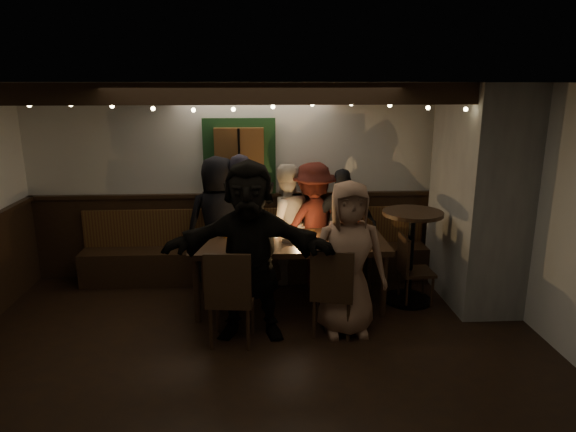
{
  "coord_description": "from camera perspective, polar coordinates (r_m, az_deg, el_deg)",
  "views": [
    {
      "loc": [
        0.04,
        -4.32,
        2.61
      ],
      "look_at": [
        0.39,
        1.6,
        1.05
      ],
      "focal_mm": 32.0,
      "sensor_mm": 36.0,
      "label": 1
    }
  ],
  "objects": [
    {
      "name": "room",
      "position": [
        6.03,
        6.53,
        -0.11
      ],
      "size": [
        6.02,
        5.01,
        2.62
      ],
      "color": "black",
      "rests_on": "ground"
    },
    {
      "name": "dining_table",
      "position": [
        6.02,
        0.11,
        -3.34
      ],
      "size": [
        2.27,
        0.97,
        0.98
      ],
      "color": "#322214",
      "rests_on": "ground"
    },
    {
      "name": "chair_near_left",
      "position": [
        5.18,
        -6.47,
        -8.5
      ],
      "size": [
        0.51,
        0.51,
        1.02
      ],
      "color": "#322214",
      "rests_on": "ground"
    },
    {
      "name": "chair_near_right",
      "position": [
        5.36,
        4.96,
        -7.95
      ],
      "size": [
        0.53,
        0.53,
        0.97
      ],
      "color": "#322214",
      "rests_on": "ground"
    },
    {
      "name": "chair_end",
      "position": [
        6.34,
        13.43,
        -5.36
      ],
      "size": [
        0.39,
        0.39,
        0.85
      ],
      "color": "#322214",
      "rests_on": "ground"
    },
    {
      "name": "high_top",
      "position": [
        6.3,
        13.49,
        -3.18
      ],
      "size": [
        0.71,
        0.71,
        1.13
      ],
      "color": "black",
      "rests_on": "ground"
    },
    {
      "name": "person_a",
      "position": [
        6.68,
        -7.67,
        -0.62
      ],
      "size": [
        0.95,
        0.75,
        1.71
      ],
      "primitive_type": "imported",
      "rotation": [
        0.0,
        0.0,
        3.41
      ],
      "color": "black",
      "rests_on": "ground"
    },
    {
      "name": "person_b",
      "position": [
        6.66,
        -5.27,
        -0.5
      ],
      "size": [
        0.7,
        0.54,
        1.73
      ],
      "primitive_type": "imported",
      "rotation": [
        0.0,
        0.0,
        2.93
      ],
      "color": "black",
      "rests_on": "ground"
    },
    {
      "name": "person_c",
      "position": [
        6.73,
        -0.4,
        -0.89
      ],
      "size": [
        0.92,
        0.8,
        1.59
      ],
      "primitive_type": "imported",
      "rotation": [
        0.0,
        0.0,
        3.44
      ],
      "color": "beige",
      "rests_on": "ground"
    },
    {
      "name": "person_d",
      "position": [
        6.73,
        2.81,
        -0.83
      ],
      "size": [
        1.19,
        0.96,
        1.61
      ],
      "primitive_type": "imported",
      "rotation": [
        0.0,
        0.0,
        3.54
      ],
      "color": "#3F1510",
      "rests_on": "ground"
    },
    {
      "name": "person_e",
      "position": [
        6.71,
        6.07,
        -1.27
      ],
      "size": [
        0.91,
        0.39,
        1.54
      ],
      "primitive_type": "imported",
      "rotation": [
        0.0,
        0.0,
        3.12
      ],
      "color": "black",
      "rests_on": "ground"
    },
    {
      "name": "person_f",
      "position": [
        5.27,
        -4.28,
        -3.87
      ],
      "size": [
        1.77,
        0.7,
        1.87
      ],
      "primitive_type": "imported",
      "rotation": [
        0.0,
        0.0,
        -0.08
      ],
      "color": "black",
      "rests_on": "ground"
    },
    {
      "name": "person_g",
      "position": [
        5.37,
        6.68,
        -4.77
      ],
      "size": [
        0.82,
        0.55,
        1.65
      ],
      "primitive_type": "imported",
      "rotation": [
        0.0,
        0.0,
        0.03
      ],
      "color": "#986F58",
      "rests_on": "ground"
    }
  ]
}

